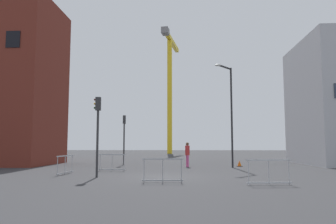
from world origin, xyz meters
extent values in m
plane|color=#333335|center=(0.00, 0.00, 0.00)|extent=(160.00, 160.00, 0.00)
cube|color=maroon|center=(-14.50, 9.46, 6.95)|extent=(8.87, 7.18, 13.90)
cube|color=black|center=(-11.84, 5.84, 9.65)|extent=(1.10, 0.06, 1.30)
cylinder|color=yellow|center=(-1.88, 42.48, 10.68)|extent=(0.90, 0.90, 21.36)
cube|color=yellow|center=(-1.58, 44.64, 21.76)|extent=(2.43, 12.45, 0.70)
cube|color=slate|center=(-2.44, 38.53, 21.76)|extent=(1.44, 1.95, 1.10)
cylinder|color=#232326|center=(4.66, 7.09, 3.75)|extent=(0.14, 0.14, 7.50)
cube|color=#232326|center=(4.11, 6.37, 7.40)|extent=(1.19, 1.50, 0.10)
ellipsoid|color=silver|center=(3.55, 5.65, 7.38)|extent=(0.44, 0.24, 0.16)
cylinder|color=#2D2D30|center=(-3.38, -0.60, 1.75)|extent=(0.12, 0.12, 3.50)
cube|color=#2D2D30|center=(-3.38, -0.60, 3.85)|extent=(0.31, 0.28, 0.70)
sphere|color=#390605|center=(-3.55, -0.63, 4.07)|extent=(0.11, 0.11, 0.11)
sphere|color=#F2A514|center=(-3.55, -0.63, 3.85)|extent=(0.11, 0.11, 0.11)
sphere|color=#07330F|center=(-3.55, -0.63, 3.63)|extent=(0.11, 0.11, 0.11)
cylinder|color=#2D2D30|center=(-4.02, 9.89, 1.73)|extent=(0.12, 0.12, 3.46)
cube|color=#2D2D30|center=(-4.02, 9.89, 3.81)|extent=(0.30, 0.33, 0.70)
sphere|color=#390605|center=(-4.06, 10.06, 4.03)|extent=(0.11, 0.11, 0.11)
sphere|color=#3C2905|center=(-4.06, 10.06, 3.81)|extent=(0.11, 0.11, 0.11)
sphere|color=green|center=(-4.06, 10.06, 3.59)|extent=(0.11, 0.11, 0.11)
cylinder|color=#D14C8C|center=(1.36, 7.53, 0.44)|extent=(0.14, 0.14, 0.88)
cylinder|color=#D14C8C|center=(1.30, 7.72, 0.44)|extent=(0.14, 0.14, 0.88)
cylinder|color=red|center=(1.33, 7.62, 1.25)|extent=(0.34, 0.34, 0.74)
sphere|color=brown|center=(1.33, 7.62, 1.74)|extent=(0.24, 0.24, 0.24)
cube|color=#9EA0A5|center=(-5.67, 1.01, 1.05)|extent=(0.19, 2.14, 0.06)
cube|color=#9EA0A5|center=(-5.67, 1.01, 0.10)|extent=(0.19, 2.14, 0.06)
cylinder|color=#9EA0A5|center=(-5.73, 0.05, 0.53)|extent=(0.04, 0.04, 1.05)
cylinder|color=#9EA0A5|center=(-5.67, 1.01, 0.53)|extent=(0.04, 0.04, 1.05)
cylinder|color=#9EA0A5|center=(-5.62, 1.97, 0.53)|extent=(0.04, 0.04, 1.05)
cube|color=#B2B5BA|center=(4.74, -3.32, 1.05)|extent=(1.92, 0.26, 0.06)
cube|color=#B2B5BA|center=(4.74, -3.32, 0.10)|extent=(1.92, 0.26, 0.06)
cylinder|color=#B2B5BA|center=(3.88, -3.41, 0.53)|extent=(0.04, 0.04, 1.05)
cylinder|color=#B2B5BA|center=(4.74, -3.32, 0.53)|extent=(0.04, 0.04, 1.05)
cylinder|color=#B2B5BA|center=(5.60, -3.23, 0.53)|extent=(0.04, 0.04, 1.05)
cube|color=#9EA0A5|center=(-3.54, 3.56, 1.05)|extent=(1.81, 0.30, 0.06)
cube|color=#9EA0A5|center=(-3.54, 3.56, 0.10)|extent=(1.81, 0.30, 0.06)
cylinder|color=#9EA0A5|center=(-4.35, 3.67, 0.53)|extent=(0.04, 0.04, 1.05)
cylinder|color=#9EA0A5|center=(-3.54, 3.56, 0.53)|extent=(0.04, 0.04, 1.05)
cylinder|color=#9EA0A5|center=(-2.74, 3.45, 0.53)|extent=(0.04, 0.04, 1.05)
cube|color=#9EA0A5|center=(0.20, -2.66, 1.05)|extent=(1.86, 0.22, 0.06)
cube|color=#9EA0A5|center=(0.20, -2.66, 0.10)|extent=(1.86, 0.22, 0.06)
cylinder|color=#9EA0A5|center=(-0.63, -2.73, 0.53)|extent=(0.04, 0.04, 1.05)
cylinder|color=#9EA0A5|center=(0.20, -2.66, 0.53)|extent=(0.04, 0.04, 1.05)
cylinder|color=#9EA0A5|center=(1.04, -2.59, 0.53)|extent=(0.04, 0.04, 1.05)
cube|color=black|center=(5.36, 8.36, 0.01)|extent=(0.45, 0.45, 0.03)
cone|color=#E55B0F|center=(5.36, 8.36, 0.23)|extent=(0.35, 0.35, 0.45)
camera|label=1|loc=(1.30, -17.42, 1.71)|focal=34.79mm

